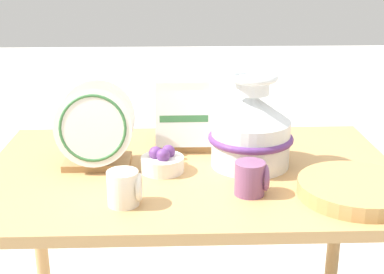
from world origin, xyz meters
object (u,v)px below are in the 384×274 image
dish_rack_square_plates (184,125)px  mug_plum_glaze (251,178)px  ceramic_vase (251,128)px  mug_cream_glaze (125,188)px  wicker_charger_stack (357,189)px  dish_rack_round_plates (96,133)px  fruit_bowl (162,162)px

dish_rack_square_plates → mug_plum_glaze: dish_rack_square_plates is taller
ceramic_vase → mug_cream_glaze: ceramic_vase is taller
ceramic_vase → mug_cream_glaze: bearing=-144.0°
wicker_charger_stack → mug_cream_glaze: (-0.67, -0.03, 0.03)m
mug_cream_glaze → mug_plum_glaze: 0.37m
ceramic_vase → wicker_charger_stack: ceramic_vase is taller
wicker_charger_stack → mug_plum_glaze: mug_plum_glaze is taller
ceramic_vase → mug_cream_glaze: 0.49m
ceramic_vase → dish_rack_square_plates: 0.29m
mug_cream_glaze → mug_plum_glaze: (0.36, 0.06, 0.00)m
dish_rack_square_plates → mug_cream_glaze: (-0.17, -0.47, -0.03)m
ceramic_vase → dish_rack_round_plates: bearing=179.0°
dish_rack_square_plates → fruit_bowl: size_ratio=1.59×
dish_rack_round_plates → wicker_charger_stack: bearing=-18.7°
wicker_charger_stack → mug_cream_glaze: 0.67m
mug_plum_glaze → mug_cream_glaze: bearing=-171.3°
wicker_charger_stack → fruit_bowl: 0.61m
fruit_bowl → ceramic_vase: bearing=9.0°
dish_rack_round_plates → fruit_bowl: size_ratio=1.94×
wicker_charger_stack → dish_rack_square_plates: bearing=137.9°
dish_rack_square_plates → wicker_charger_stack: dish_rack_square_plates is taller
dish_rack_round_plates → fruit_bowl: bearing=-14.2°
dish_rack_round_plates → mug_plum_glaze: 0.54m
wicker_charger_stack → mug_plum_glaze: (-0.30, 0.03, 0.03)m
mug_cream_glaze → wicker_charger_stack: bearing=2.4°
ceramic_vase → fruit_bowl: 0.31m
mug_plum_glaze → ceramic_vase: bearing=83.0°
ceramic_vase → fruit_bowl: (-0.29, -0.05, -0.10)m
mug_plum_glaze → fruit_bowl: bearing=145.2°
ceramic_vase → dish_rack_round_plates: (-0.51, 0.01, -0.01)m
mug_cream_glaze → fruit_bowl: mug_cream_glaze is taller
ceramic_vase → mug_cream_glaze: (-0.39, -0.28, -0.08)m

